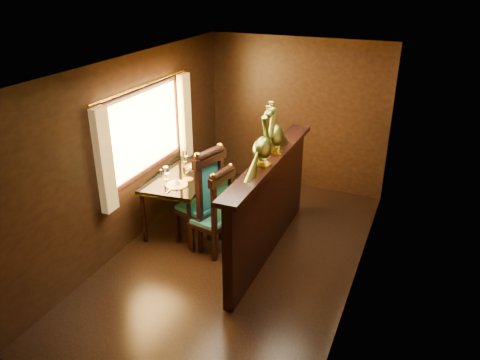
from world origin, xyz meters
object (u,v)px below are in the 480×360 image
Objects in this scene: chair_left at (218,210)px; peacock_right at (275,126)px; dining_table at (183,180)px; peacock_left at (263,138)px; chair_right at (206,195)px.

peacock_right is at bearing 45.87° from chair_left.
dining_table is at bearing 177.02° from peacock_right.
peacock_right is (0.60, 0.42, 1.07)m from chair_left.
peacock_left is 0.97× the size of peacock_right.
chair_left reaches higher than dining_table.
dining_table is 2.00× the size of peacock_right.
peacock_right reaches higher than peacock_left.
chair_left is 1.76× the size of peacock_right.
chair_right is 2.02× the size of peacock_right.
chair_left is 1.82× the size of peacock_left.
peacock_right is at bearing 34.47° from chair_right.
dining_table is 0.93m from chair_left.
peacock_right is (0.00, 0.44, 0.01)m from peacock_left.
peacock_left is 0.44m from peacock_right.
dining_table is at bearing 158.51° from chair_left.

